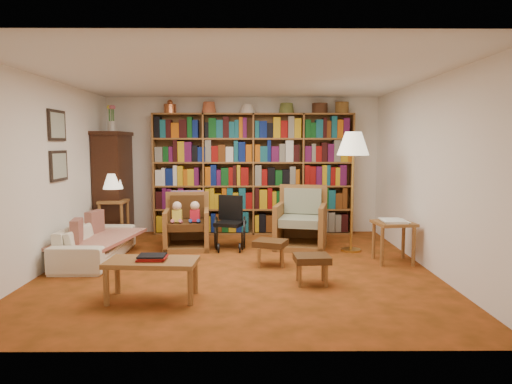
{
  "coord_description": "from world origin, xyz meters",
  "views": [
    {
      "loc": [
        0.19,
        -5.98,
        1.65
      ],
      "look_at": [
        0.24,
        0.6,
        0.95
      ],
      "focal_mm": 32.0,
      "sensor_mm": 36.0,
      "label": 1
    }
  ],
  "objects_px": {
    "armchair_sage": "(300,223)",
    "wheelchair": "(230,224)",
    "floor_lamp": "(353,149)",
    "footstool_b": "(312,260)",
    "footstool_a": "(270,245)",
    "coffee_table": "(152,265)",
    "side_table_papers": "(394,228)",
    "side_table_lamp": "(114,211)",
    "sofa": "(96,242)",
    "armchair_leather": "(188,225)"
  },
  "relations": [
    {
      "from": "side_table_papers",
      "to": "footstool_a",
      "type": "bearing_deg",
      "value": -174.33
    },
    {
      "from": "armchair_sage",
      "to": "wheelchair",
      "type": "xyz_separation_m",
      "value": [
        -1.12,
        -0.11,
        0.01
      ]
    },
    {
      "from": "armchair_sage",
      "to": "wheelchair",
      "type": "relative_size",
      "value": 1.18
    },
    {
      "from": "side_table_lamp",
      "to": "footstool_a",
      "type": "distance_m",
      "value": 3.01
    },
    {
      "from": "armchair_sage",
      "to": "side_table_papers",
      "type": "height_order",
      "value": "armchair_sage"
    },
    {
      "from": "side_table_lamp",
      "to": "wheelchair",
      "type": "height_order",
      "value": "wheelchair"
    },
    {
      "from": "armchair_sage",
      "to": "wheelchair",
      "type": "height_order",
      "value": "armchair_sage"
    },
    {
      "from": "side_table_papers",
      "to": "armchair_sage",
      "type": "bearing_deg",
      "value": 139.59
    },
    {
      "from": "side_table_papers",
      "to": "footstool_b",
      "type": "relative_size",
      "value": 1.41
    },
    {
      "from": "sofa",
      "to": "floor_lamp",
      "type": "relative_size",
      "value": 0.96
    },
    {
      "from": "sofa",
      "to": "armchair_sage",
      "type": "relative_size",
      "value": 1.8
    },
    {
      "from": "footstool_a",
      "to": "armchair_sage",
      "type": "bearing_deg",
      "value": 66.41
    },
    {
      "from": "sofa",
      "to": "footstool_a",
      "type": "height_order",
      "value": "sofa"
    },
    {
      "from": "armchair_sage",
      "to": "side_table_lamp",
      "type": "bearing_deg",
      "value": 173.65
    },
    {
      "from": "side_table_lamp",
      "to": "coffee_table",
      "type": "relative_size",
      "value": 0.73
    },
    {
      "from": "side_table_papers",
      "to": "armchair_leather",
      "type": "bearing_deg",
      "value": 162.52
    },
    {
      "from": "coffee_table",
      "to": "side_table_lamp",
      "type": "bearing_deg",
      "value": 113.87
    },
    {
      "from": "sofa",
      "to": "side_table_lamp",
      "type": "bearing_deg",
      "value": 4.34
    },
    {
      "from": "footstool_a",
      "to": "sofa",
      "type": "bearing_deg",
      "value": 172.18
    },
    {
      "from": "side_table_lamp",
      "to": "armchair_leather",
      "type": "xyz_separation_m",
      "value": [
        1.3,
        -0.42,
        -0.16
      ]
    },
    {
      "from": "wheelchair",
      "to": "side_table_papers",
      "type": "bearing_deg",
      "value": -21.37
    },
    {
      "from": "floor_lamp",
      "to": "sofa",
      "type": "bearing_deg",
      "value": -172.38
    },
    {
      "from": "side_table_lamp",
      "to": "armchair_sage",
      "type": "bearing_deg",
      "value": -6.35
    },
    {
      "from": "floor_lamp",
      "to": "footstool_b",
      "type": "xyz_separation_m",
      "value": [
        -0.82,
        -1.66,
        -1.3
      ]
    },
    {
      "from": "floor_lamp",
      "to": "footstool_a",
      "type": "bearing_deg",
      "value": -146.57
    },
    {
      "from": "wheelchair",
      "to": "footstool_a",
      "type": "bearing_deg",
      "value": -60.94
    },
    {
      "from": "sofa",
      "to": "coffee_table",
      "type": "xyz_separation_m",
      "value": [
        1.17,
        -1.68,
        0.11
      ]
    },
    {
      "from": "side_table_lamp",
      "to": "floor_lamp",
      "type": "height_order",
      "value": "floor_lamp"
    },
    {
      "from": "side_table_lamp",
      "to": "armchair_sage",
      "type": "height_order",
      "value": "armchair_sage"
    },
    {
      "from": "armchair_sage",
      "to": "floor_lamp",
      "type": "distance_m",
      "value": 1.47
    },
    {
      "from": "wheelchair",
      "to": "side_table_papers",
      "type": "relative_size",
      "value": 1.38
    },
    {
      "from": "footstool_b",
      "to": "sofa",
      "type": "bearing_deg",
      "value": 158.46
    },
    {
      "from": "floor_lamp",
      "to": "wheelchair",
      "type": "bearing_deg",
      "value": 172.87
    },
    {
      "from": "armchair_sage",
      "to": "side_table_papers",
      "type": "bearing_deg",
      "value": -40.41
    },
    {
      "from": "sofa",
      "to": "side_table_papers",
      "type": "xyz_separation_m",
      "value": [
        4.2,
        -0.17,
        0.22
      ]
    },
    {
      "from": "armchair_sage",
      "to": "footstool_b",
      "type": "height_order",
      "value": "armchair_sage"
    },
    {
      "from": "footstool_a",
      "to": "coffee_table",
      "type": "relative_size",
      "value": 0.53
    },
    {
      "from": "armchair_sage",
      "to": "footstool_a",
      "type": "distance_m",
      "value": 1.3
    },
    {
      "from": "floor_lamp",
      "to": "side_table_papers",
      "type": "relative_size",
      "value": 3.04
    },
    {
      "from": "coffee_table",
      "to": "side_table_papers",
      "type": "bearing_deg",
      "value": 26.54
    },
    {
      "from": "armchair_leather",
      "to": "wheelchair",
      "type": "xyz_separation_m",
      "value": [
        0.68,
        -0.04,
        0.01
      ]
    },
    {
      "from": "sofa",
      "to": "footstool_a",
      "type": "relative_size",
      "value": 3.43
    },
    {
      "from": "side_table_papers",
      "to": "wheelchair",
      "type": "bearing_deg",
      "value": 158.63
    },
    {
      "from": "armchair_sage",
      "to": "side_table_papers",
      "type": "relative_size",
      "value": 1.62
    },
    {
      "from": "side_table_lamp",
      "to": "wheelchair",
      "type": "distance_m",
      "value": 2.04
    },
    {
      "from": "floor_lamp",
      "to": "side_table_papers",
      "type": "height_order",
      "value": "floor_lamp"
    },
    {
      "from": "side_table_lamp",
      "to": "footstool_a",
      "type": "bearing_deg",
      "value": -30.79
    },
    {
      "from": "floor_lamp",
      "to": "footstool_b",
      "type": "height_order",
      "value": "floor_lamp"
    },
    {
      "from": "sofa",
      "to": "wheelchair",
      "type": "height_order",
      "value": "wheelchair"
    },
    {
      "from": "armchair_sage",
      "to": "coffee_table",
      "type": "height_order",
      "value": "armchair_sage"
    }
  ]
}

